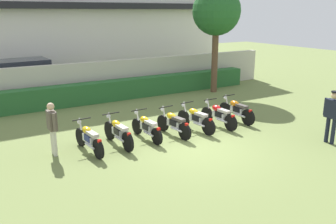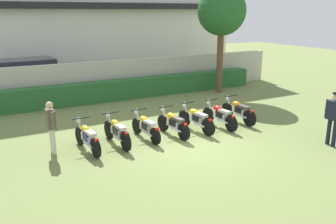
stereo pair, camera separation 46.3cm
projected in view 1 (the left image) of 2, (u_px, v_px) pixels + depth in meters
ground at (196, 148)px, 11.22m from camera, size 60.00×60.00×0.00m
building at (60, 10)px, 22.59m from camera, size 21.00×6.50×8.44m
compound_wall at (104, 80)px, 17.51m from camera, size 19.95×0.30×1.83m
hedge_row at (110, 91)px, 17.05m from camera, size 15.96×0.70×0.96m
parked_car at (24, 79)px, 17.58m from camera, size 4.61×2.31×1.89m
tree_near_inspector at (216, 12)px, 17.91m from camera, size 2.46×2.46×5.41m
motorcycle_in_row_0 at (89, 138)px, 10.75m from camera, size 0.60×1.88×0.96m
motorcycle_in_row_1 at (118, 132)px, 11.28m from camera, size 0.60×1.93×0.97m
motorcycle_in_row_2 at (146, 127)px, 11.84m from camera, size 0.60×1.83×0.94m
motorcycle_in_row_3 at (174, 123)px, 12.21m from camera, size 0.60×1.80×0.95m
motorcycle_in_row_4 at (196, 119)px, 12.71m from camera, size 0.60×1.94×0.96m
motorcycle_in_row_5 at (219, 115)px, 13.18m from camera, size 0.60×1.93×0.96m
motorcycle_in_row_6 at (237, 110)px, 13.79m from camera, size 0.60×1.90×0.97m
inspector_person at (52, 125)px, 10.41m from camera, size 0.22×0.66×1.61m
officer_0 at (333, 113)px, 11.34m from camera, size 0.25×0.69×1.74m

